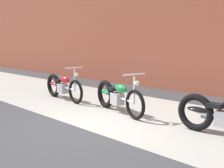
# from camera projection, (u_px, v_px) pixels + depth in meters

# --- Properties ---
(ground_plane) EXTENTS (80.00, 80.00, 0.00)m
(ground_plane) POSITION_uv_depth(u_px,v_px,m) (84.00, 129.00, 5.19)
(ground_plane) COLOR #38383A
(sidewalk_slab) EXTENTS (36.00, 3.50, 0.01)m
(sidewalk_slab) POSITION_uv_depth(u_px,v_px,m) (139.00, 112.00, 6.44)
(sidewalk_slab) COLOR #9E998E
(sidewalk_slab) RESTS_ON ground
(brick_building_wall) EXTENTS (36.00, 0.50, 5.01)m
(brick_building_wall) POSITION_uv_depth(u_px,v_px,m) (205.00, 18.00, 8.53)
(brick_building_wall) COLOR brown
(brick_building_wall) RESTS_ON ground
(motorcycle_red) EXTENTS (2.00, 0.60, 1.03)m
(motorcycle_red) POSITION_uv_depth(u_px,v_px,m) (61.00, 86.00, 7.96)
(motorcycle_red) COLOR black
(motorcycle_red) RESTS_ON ground
(motorcycle_green) EXTENTS (1.97, 0.77, 1.03)m
(motorcycle_green) POSITION_uv_depth(u_px,v_px,m) (116.00, 96.00, 6.48)
(motorcycle_green) COLOR black
(motorcycle_green) RESTS_ON ground
(motorcycle_black) EXTENTS (2.01, 0.58, 1.03)m
(motorcycle_black) POSITION_uv_depth(u_px,v_px,m) (221.00, 115.00, 4.73)
(motorcycle_black) COLOR black
(motorcycle_black) RESTS_ON ground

